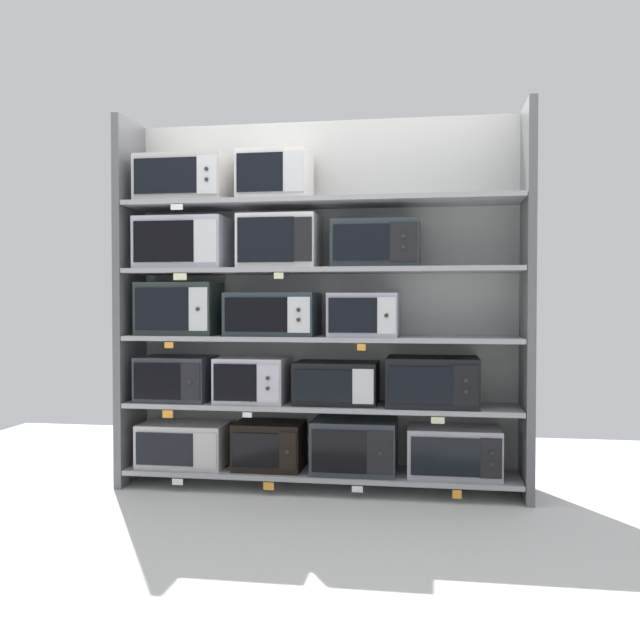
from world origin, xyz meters
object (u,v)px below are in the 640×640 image
at_px(microwave_12, 280,242).
at_px(microwave_7, 433,381).
at_px(microwave_8, 180,309).
at_px(microwave_10, 365,315).
at_px(microwave_9, 273,314).
at_px(microwave_15, 275,177).
at_px(microwave_4, 177,378).
at_px(microwave_6, 337,383).
at_px(microwave_11, 184,244).
at_px(microwave_2, 355,446).
at_px(microwave_13, 376,244).
at_px(microwave_3, 454,451).
at_px(microwave_5, 253,380).
at_px(microwave_0, 184,444).
at_px(microwave_14, 184,180).
at_px(microwave_1, 269,445).

bearing_deg(microwave_12, microwave_7, 0.02).
height_order(microwave_8, microwave_10, microwave_8).
xyz_separation_m(microwave_9, microwave_12, (0.04, -0.00, 0.46)).
distance_m(microwave_9, microwave_15, 0.87).
distance_m(microwave_4, microwave_6, 1.05).
bearing_deg(microwave_15, microwave_11, -180.00).
xyz_separation_m(microwave_2, microwave_13, (0.13, 0.00, 1.26)).
relative_size(microwave_3, microwave_11, 0.98).
xyz_separation_m(microwave_10, microwave_15, (-0.57, 0.00, 0.87)).
xyz_separation_m(microwave_3, microwave_5, (-1.27, -0.00, 0.42)).
height_order(microwave_4, microwave_6, microwave_4).
bearing_deg(microwave_2, microwave_0, 179.99).
bearing_deg(microwave_7, microwave_4, -179.99).
relative_size(microwave_5, microwave_9, 0.78).
distance_m(microwave_0, microwave_2, 1.12).
bearing_deg(microwave_9, microwave_5, -179.97).
relative_size(microwave_12, microwave_14, 0.86).
distance_m(microwave_5, microwave_11, 0.98).
bearing_deg(microwave_1, microwave_14, -179.98).
bearing_deg(microwave_1, microwave_2, -0.03).
xyz_separation_m(microwave_0, microwave_1, (0.57, 0.00, 0.01)).
bearing_deg(microwave_13, microwave_14, -180.00).
xyz_separation_m(microwave_5, microwave_6, (0.54, 0.00, -0.01)).
bearing_deg(microwave_9, microwave_13, 0.01).
height_order(microwave_4, microwave_14, microwave_14).
distance_m(microwave_0, microwave_6, 1.08).
relative_size(microwave_0, microwave_13, 1.05).
height_order(microwave_1, microwave_8, microwave_8).
height_order(microwave_10, microwave_11, microwave_11).
height_order(microwave_0, microwave_8, microwave_8).
relative_size(microwave_8, microwave_10, 1.18).
xyz_separation_m(microwave_13, microwave_15, (-0.64, -0.00, 0.43)).
height_order(microwave_0, microwave_1, microwave_1).
xyz_separation_m(microwave_8, microwave_13, (1.28, 0.00, 0.40)).
height_order(microwave_8, microwave_12, microwave_12).
bearing_deg(microwave_3, microwave_0, 179.99).
height_order(microwave_3, microwave_4, microwave_4).
xyz_separation_m(microwave_10, microwave_14, (-1.17, 0.00, 0.87)).
relative_size(microwave_8, microwave_11, 0.88).
height_order(microwave_0, microwave_9, microwave_9).
bearing_deg(microwave_12, microwave_8, 179.99).
distance_m(microwave_3, microwave_7, 0.45).
xyz_separation_m(microwave_7, microwave_13, (-0.35, -0.00, 0.85)).
bearing_deg(microwave_6, microwave_1, 179.99).
bearing_deg(microwave_8, microwave_5, -0.00).
height_order(microwave_6, microwave_12, microwave_12).
bearing_deg(microwave_1, microwave_15, -0.30).
height_order(microwave_12, microwave_15, microwave_15).
relative_size(microwave_5, microwave_10, 1.03).
relative_size(microwave_5, microwave_15, 1.01).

